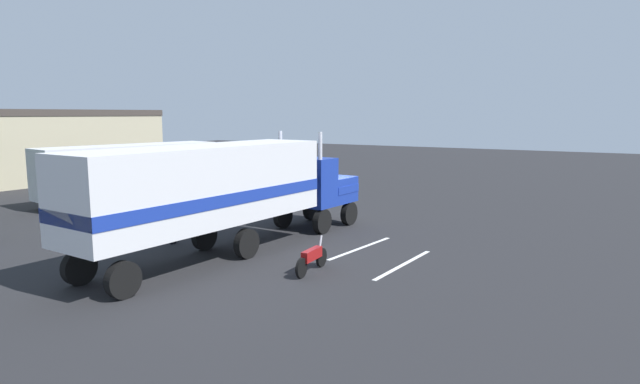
% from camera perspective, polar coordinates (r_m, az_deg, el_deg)
% --- Properties ---
extents(ground_plane, '(120.00, 120.00, 0.00)m').
position_cam_1_polar(ground_plane, '(26.20, 1.17, -3.27)').
color(ground_plane, '#232326').
extents(lane_stripe_near, '(4.39, 0.63, 0.01)m').
position_cam_1_polar(lane_stripe_near, '(21.33, 4.34, -5.99)').
color(lane_stripe_near, silver).
rests_on(lane_stripe_near, ground_plane).
extents(lane_stripe_mid, '(4.40, 0.41, 0.01)m').
position_cam_1_polar(lane_stripe_mid, '(19.25, 8.88, -7.65)').
color(lane_stripe_mid, silver).
rests_on(lane_stripe_mid, ground_plane).
extents(semi_truck, '(14.30, 3.49, 4.50)m').
position_cam_1_polar(semi_truck, '(20.38, -10.03, 0.46)').
color(semi_truck, '#193399').
rests_on(semi_truck, ground_plane).
extents(person_bystander, '(0.34, 0.45, 1.63)m').
position_cam_1_polar(person_bystander, '(22.67, -15.50, -3.11)').
color(person_bystander, black).
rests_on(person_bystander, ground_plane).
extents(parked_bus, '(11.28, 4.41, 3.40)m').
position_cam_1_polar(parked_bus, '(34.67, -19.49, 2.55)').
color(parked_bus, silver).
rests_on(parked_bus, ground_plane).
extents(motorcycle, '(2.11, 0.32, 1.12)m').
position_cam_1_polar(motorcycle, '(18.07, -0.87, -7.05)').
color(motorcycle, black).
rests_on(motorcycle, ground_plane).
extents(building_backdrop, '(17.81, 7.21, 5.60)m').
position_cam_1_polar(building_backdrop, '(47.38, -26.90, 4.71)').
color(building_backdrop, '#B7AD8C').
rests_on(building_backdrop, ground_plane).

